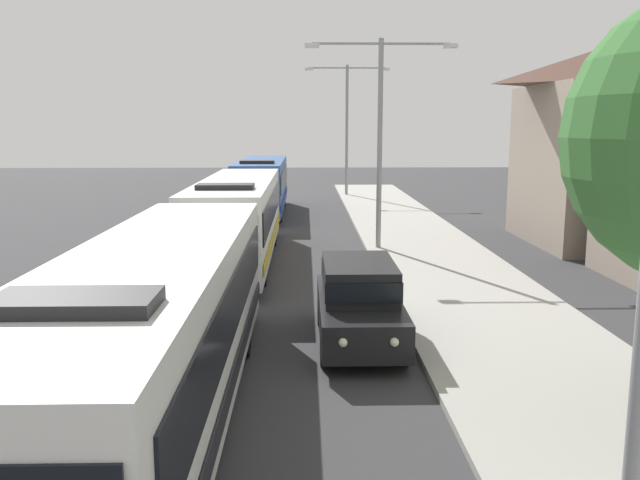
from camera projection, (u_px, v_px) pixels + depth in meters
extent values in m
cube|color=silver|center=(156.00, 327.00, 10.92)|extent=(2.50, 12.25, 2.70)
cube|color=black|center=(233.00, 307.00, 10.88)|extent=(0.04, 11.27, 1.00)
cube|color=black|center=(78.00, 307.00, 10.83)|extent=(0.04, 11.27, 1.00)
cube|color=black|center=(235.00, 373.00, 11.08)|extent=(0.03, 11.64, 0.36)
cube|color=black|center=(75.00, 302.00, 7.05)|extent=(1.75, 0.90, 0.16)
cylinder|color=black|center=(243.00, 334.00, 14.46)|extent=(0.28, 1.00, 1.00)
cylinder|color=black|center=(142.00, 334.00, 14.41)|extent=(0.28, 1.00, 1.00)
cube|color=silver|center=(238.00, 216.00, 24.23)|extent=(2.50, 12.13, 2.70)
cube|color=black|center=(273.00, 207.00, 24.19)|extent=(0.04, 11.16, 1.00)
cube|color=black|center=(203.00, 207.00, 24.14)|extent=(0.04, 11.16, 1.00)
cube|color=black|center=(216.00, 236.00, 18.18)|extent=(2.30, 0.04, 1.20)
cube|color=gold|center=(273.00, 238.00, 24.39)|extent=(0.03, 11.52, 0.36)
cube|color=black|center=(225.00, 187.00, 20.40)|extent=(1.75, 0.90, 0.16)
cylinder|color=black|center=(262.00, 270.00, 20.75)|extent=(0.28, 1.00, 1.00)
cylinder|color=black|center=(192.00, 271.00, 20.70)|extent=(0.28, 1.00, 1.00)
cylinder|color=black|center=(273.00, 234.00, 27.74)|extent=(0.28, 1.00, 1.00)
cylinder|color=black|center=(220.00, 234.00, 27.69)|extent=(0.28, 1.00, 1.00)
cube|color=#284C8C|center=(262.00, 184.00, 37.62)|extent=(2.50, 11.19, 2.70)
cube|color=black|center=(284.00, 178.00, 37.59)|extent=(0.04, 10.30, 1.00)
cube|color=black|center=(239.00, 178.00, 37.53)|extent=(0.04, 10.30, 1.00)
cube|color=black|center=(254.00, 188.00, 32.04)|extent=(2.30, 0.04, 1.20)
cube|color=navy|center=(284.00, 198.00, 37.78)|extent=(0.03, 10.63, 0.36)
cube|color=black|center=(257.00, 162.00, 34.07)|extent=(1.75, 0.90, 0.16)
cylinder|color=black|center=(279.00, 213.00, 34.43)|extent=(0.28, 1.00, 1.00)
cylinder|color=black|center=(237.00, 213.00, 34.38)|extent=(0.28, 1.00, 1.00)
cylinder|color=black|center=(283.00, 199.00, 40.88)|extent=(0.28, 1.00, 1.00)
cylinder|color=black|center=(248.00, 199.00, 40.83)|extent=(0.28, 1.00, 1.00)
cube|color=black|center=(359.00, 314.00, 15.28)|extent=(1.84, 4.66, 0.80)
cube|color=black|center=(359.00, 278.00, 15.29)|extent=(1.62, 2.71, 0.80)
cube|color=black|center=(359.00, 278.00, 15.29)|extent=(1.66, 2.80, 0.44)
sphere|color=#F9EFCC|center=(343.00, 343.00, 12.93)|extent=(0.18, 0.18, 0.18)
sphere|color=#F9EFCC|center=(394.00, 342.00, 12.95)|extent=(0.18, 0.18, 0.18)
cylinder|color=black|center=(325.00, 349.00, 13.89)|extent=(0.22, 0.70, 0.70)
cylinder|color=black|center=(403.00, 349.00, 13.93)|extent=(0.22, 0.70, 0.70)
cylinder|color=black|center=(322.00, 311.00, 16.74)|extent=(0.22, 0.70, 0.70)
cylinder|color=black|center=(386.00, 311.00, 16.78)|extent=(0.22, 0.70, 0.70)
cylinder|color=gray|center=(380.00, 145.00, 25.95)|extent=(0.20, 0.20, 8.13)
cylinder|color=gray|center=(347.00, 43.00, 25.26)|extent=(2.65, 0.10, 0.10)
cube|color=silver|center=(312.00, 46.00, 25.24)|extent=(0.56, 0.28, 0.16)
cylinder|color=gray|center=(416.00, 44.00, 25.32)|extent=(2.65, 0.10, 0.10)
cube|color=silver|center=(450.00, 46.00, 25.36)|extent=(0.56, 0.28, 0.16)
cylinder|color=gray|center=(347.00, 131.00, 46.31)|extent=(0.20, 0.20, 8.95)
cylinder|color=gray|center=(328.00, 68.00, 45.55)|extent=(2.65, 0.10, 0.10)
cube|color=silver|center=(309.00, 69.00, 45.54)|extent=(0.56, 0.28, 0.16)
cylinder|color=gray|center=(366.00, 68.00, 45.61)|extent=(2.65, 0.10, 0.10)
cube|color=silver|center=(385.00, 69.00, 45.65)|extent=(0.56, 0.28, 0.16)
cube|color=gray|center=(633.00, 165.00, 27.86)|extent=(8.34, 7.15, 6.67)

